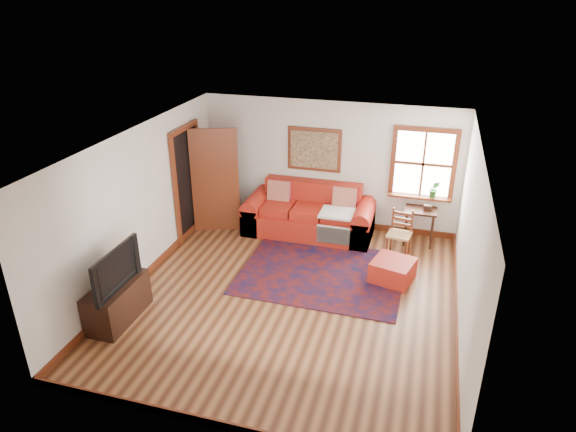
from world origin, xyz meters
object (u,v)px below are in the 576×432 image
(red_ottoman, at_px, (393,270))
(side_table, at_px, (420,215))
(ladder_back_chair, at_px, (400,232))
(media_cabinet, at_px, (118,302))
(red_leather_sofa, at_px, (309,217))

(red_ottoman, distance_m, side_table, 1.55)
(ladder_back_chair, bearing_deg, red_ottoman, -91.16)
(side_table, bearing_deg, ladder_back_chair, -119.17)
(media_cabinet, bearing_deg, red_leather_sofa, 60.66)
(red_ottoman, xyz_separation_m, media_cabinet, (-3.73, -2.18, 0.11))
(red_ottoman, bearing_deg, media_cabinet, -134.92)
(red_ottoman, xyz_separation_m, side_table, (0.33, 1.46, 0.39))
(red_ottoman, height_order, media_cabinet, media_cabinet)
(red_leather_sofa, relative_size, media_cabinet, 2.32)
(red_ottoman, relative_size, side_table, 0.91)
(red_leather_sofa, distance_m, media_cabinet, 4.05)
(side_table, height_order, ladder_back_chair, ladder_back_chair)
(side_table, relative_size, media_cabinet, 0.65)
(red_leather_sofa, relative_size, red_ottoman, 3.92)
(red_leather_sofa, relative_size, side_table, 3.55)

